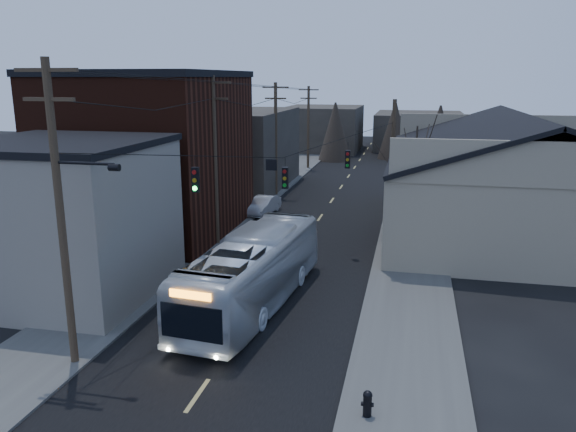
% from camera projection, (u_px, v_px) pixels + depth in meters
% --- Properties ---
extents(road_surface, '(9.00, 110.00, 0.02)m').
position_uv_depth(road_surface, '(328.00, 206.00, 44.42)').
color(road_surface, black).
rests_on(road_surface, ground).
extents(sidewalk_left, '(4.00, 110.00, 0.12)m').
position_uv_depth(sidewalk_left, '(249.00, 201.00, 45.78)').
color(sidewalk_left, '#474744').
rests_on(sidewalk_left, ground).
extents(sidewalk_right, '(4.00, 110.00, 0.12)m').
position_uv_depth(sidewalk_right, '(412.00, 209.00, 43.04)').
color(sidewalk_right, '#474744').
rests_on(sidewalk_right, ground).
extents(building_clapboard, '(8.00, 8.00, 7.00)m').
position_uv_depth(building_clapboard, '(66.00, 221.00, 25.58)').
color(building_clapboard, gray).
rests_on(building_clapboard, ground).
extents(building_brick, '(10.00, 12.00, 10.00)m').
position_uv_depth(building_brick, '(152.00, 156.00, 35.86)').
color(building_brick, black).
rests_on(building_brick, ground).
extents(building_left_far, '(9.00, 14.00, 7.00)m').
position_uv_depth(building_left_far, '(236.00, 149.00, 51.27)').
color(building_left_far, '#322E28').
rests_on(building_left_far, ground).
extents(warehouse, '(16.16, 20.60, 7.73)m').
position_uv_depth(warehouse, '(516.00, 192.00, 36.30)').
color(warehouse, gray).
rests_on(warehouse, ground).
extents(building_far_left, '(10.00, 12.00, 6.00)m').
position_uv_depth(building_far_left, '(323.00, 128.00, 78.14)').
color(building_far_left, '#322E28').
rests_on(building_far_left, ground).
extents(building_far_right, '(12.00, 14.00, 5.00)m').
position_uv_depth(building_far_right, '(419.00, 131.00, 80.25)').
color(building_far_right, '#322E28').
rests_on(building_far_right, ground).
extents(bare_tree, '(0.40, 0.40, 7.20)m').
position_uv_depth(bare_tree, '(414.00, 188.00, 32.71)').
color(bare_tree, black).
rests_on(bare_tree, ground).
extents(utility_lines, '(11.24, 45.28, 10.50)m').
position_uv_depth(utility_lines, '(272.00, 152.00, 38.34)').
color(utility_lines, '#382B1E').
rests_on(utility_lines, ground).
extents(bus, '(3.86, 11.78, 3.22)m').
position_uv_depth(bus, '(253.00, 271.00, 24.57)').
color(bus, silver).
rests_on(bus, ground).
extents(parked_car, '(1.89, 4.13, 1.31)m').
position_uv_depth(parked_car, '(263.00, 205.00, 41.55)').
color(parked_car, '#A8ABB0').
rests_on(parked_car, ground).
extents(fire_hydrant, '(0.38, 0.28, 0.82)m').
position_uv_depth(fire_hydrant, '(367.00, 402.00, 16.52)').
color(fire_hydrant, black).
rests_on(fire_hydrant, sidewalk_right).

